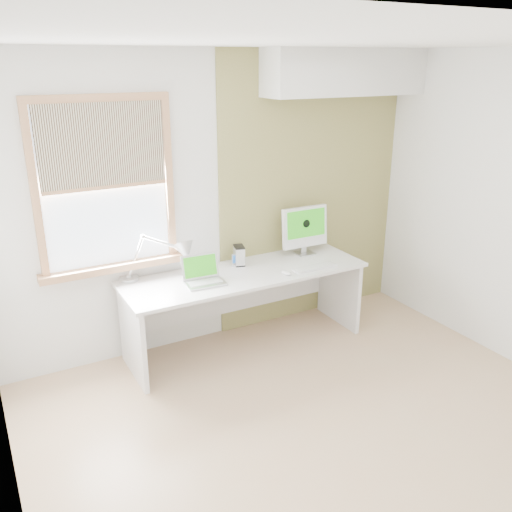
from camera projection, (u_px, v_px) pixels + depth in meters
room at (336, 261)px, 3.45m from camera, size 4.04×3.54×2.64m
accent_wall at (311, 190)px, 5.34m from camera, size 2.00×0.02×2.60m
soffit at (345, 71)px, 4.91m from camera, size 1.60×0.40×0.42m
window at (106, 187)px, 4.33m from camera, size 1.20×0.14×1.42m
desk at (242, 290)px, 4.93m from camera, size 2.20×0.70×0.73m
desk_lamp at (175, 255)px, 4.63m from camera, size 0.66×0.41×0.40m
laptop at (203, 276)px, 4.59m from camera, size 0.34×0.28×0.23m
phone_dock at (234, 263)px, 4.95m from camera, size 0.07×0.07×0.12m
external_drive at (239, 255)px, 4.97m from camera, size 0.12×0.16×0.18m
imac at (305, 228)px, 5.19m from camera, size 0.47×0.16×0.46m
keyboard at (315, 267)px, 4.90m from camera, size 0.42×0.12×0.02m
mouse at (286, 273)px, 4.76m from camera, size 0.10×0.12×0.03m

